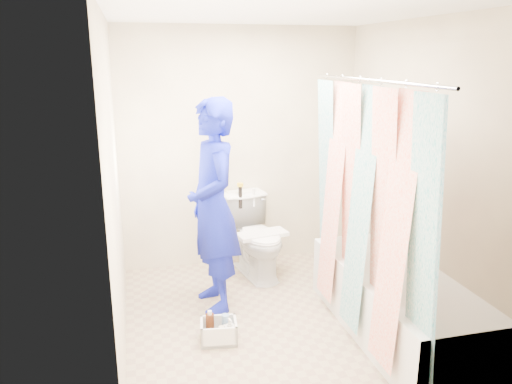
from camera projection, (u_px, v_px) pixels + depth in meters
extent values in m
plane|color=tan|center=(275.00, 319.00, 4.13)|extent=(2.60, 2.60, 0.00)
cube|color=white|center=(279.00, 13.00, 3.50)|extent=(2.40, 2.60, 0.02)
cube|color=beige|center=(240.00, 149.00, 5.03)|extent=(2.40, 0.02, 2.40)
cube|color=beige|center=(347.00, 236.00, 2.60)|extent=(2.40, 0.02, 2.40)
cube|color=beige|center=(115.00, 188.00, 3.54)|extent=(0.02, 2.60, 2.40)
cube|color=beige|center=(417.00, 170.00, 4.10)|extent=(0.02, 2.60, 2.40)
cube|color=silver|center=(396.00, 304.00, 3.87)|extent=(0.70, 1.75, 0.50)
cube|color=white|center=(398.00, 279.00, 3.82)|extent=(0.58, 1.63, 0.06)
cylinder|color=silver|center=(370.00, 80.00, 3.35)|extent=(0.02, 1.90, 0.02)
cube|color=white|center=(362.00, 212.00, 3.59)|extent=(0.06, 1.75, 1.80)
imported|color=white|center=(257.00, 237.00, 4.89)|extent=(0.57, 0.84, 0.79)
cube|color=white|center=(262.00, 234.00, 4.76)|extent=(0.51, 0.29, 0.04)
cylinder|color=black|center=(240.00, 197.00, 4.95)|extent=(0.04, 0.04, 0.23)
cylinder|color=yellow|center=(240.00, 185.00, 4.92)|extent=(0.06, 0.06, 0.03)
cylinder|color=white|center=(254.00, 197.00, 5.01)|extent=(0.03, 0.03, 0.19)
imported|color=navy|center=(213.00, 207.00, 4.14)|extent=(0.51, 0.70, 1.80)
cube|color=white|center=(219.00, 339.00, 3.81)|extent=(0.30, 0.25, 0.03)
cube|color=white|center=(202.00, 332.00, 3.78)|extent=(0.05, 0.22, 0.16)
cube|color=white|center=(235.00, 330.00, 3.81)|extent=(0.05, 0.22, 0.16)
cube|color=white|center=(219.00, 338.00, 3.70)|extent=(0.27, 0.05, 0.16)
cube|color=white|center=(218.00, 324.00, 3.89)|extent=(0.27, 0.05, 0.16)
cylinder|color=#421D0D|center=(210.00, 325.00, 3.81)|extent=(0.06, 0.06, 0.18)
cylinder|color=silver|center=(226.00, 324.00, 3.84)|extent=(0.06, 0.06, 0.16)
cylinder|color=beige|center=(221.00, 334.00, 3.75)|extent=(0.04, 0.04, 0.12)
cylinder|color=#421D0D|center=(211.00, 339.00, 3.74)|extent=(0.05, 0.05, 0.05)
cylinder|color=gold|center=(210.00, 335.00, 3.73)|extent=(0.06, 0.06, 0.01)
imported|color=white|center=(230.00, 329.00, 3.76)|extent=(0.09, 0.10, 0.17)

